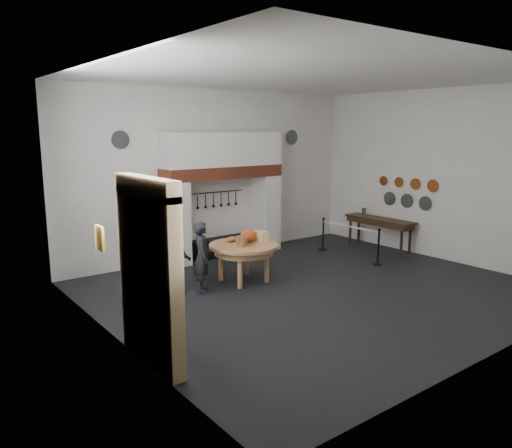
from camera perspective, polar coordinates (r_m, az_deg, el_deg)
floor at (r=11.11m, az=6.89°, el=-7.39°), size 9.00×8.00×0.02m
ceiling at (r=10.61m, az=7.47°, el=16.38°), size 9.00×8.00×0.02m
wall_back at (r=13.76m, az=-4.59°, el=5.77°), size 9.00×0.02×4.50m
wall_front at (r=8.28m, az=26.86°, el=1.23°), size 9.00×0.02×4.50m
wall_left at (r=8.17m, az=-16.09°, el=1.87°), size 0.02×8.00×4.50m
wall_right at (r=14.13m, az=20.41°, el=5.26°), size 0.02×8.00×4.50m
chimney_pier_left at (r=12.88m, az=-9.20°, el=0.04°), size 0.55×0.70×2.15m
chimney_pier_right at (r=14.47m, az=1.15°, el=1.37°), size 0.55×0.70×2.15m
hearth_brick_band at (r=13.46m, az=-3.79°, el=5.92°), size 3.50×0.72×0.32m
chimney_hood at (r=13.42m, az=-3.82°, el=8.52°), size 3.50×0.70×0.90m
iron_range at (r=13.85m, az=-3.84°, el=-2.58°), size 1.90×0.45×0.50m
utensil_rail at (r=13.74m, az=-4.38°, el=3.67°), size 1.60×0.02×0.02m
door_recess at (r=7.50m, az=-12.67°, el=-6.61°), size 0.04×1.10×2.50m
door_jamb_near at (r=6.92m, az=-9.55°, el=-7.55°), size 0.22×0.30×2.60m
door_jamb_far at (r=8.14m, az=-14.17°, el=-4.92°), size 0.22×0.30×2.60m
door_lintel at (r=7.25m, az=-12.48°, el=4.13°), size 0.22×1.70×0.30m
wall_plaque at (r=9.04m, az=-17.42°, el=-1.56°), size 0.05×0.34×0.44m
work_table at (r=11.37m, az=-1.41°, el=-2.49°), size 1.85×1.85×0.07m
pumpkin at (r=11.52m, az=-0.90°, el=-1.34°), size 0.36×0.36×0.31m
cheese_block_big at (r=11.59m, az=0.73°, el=-1.44°), size 0.22×0.22×0.24m
cheese_block_small at (r=11.81m, az=-0.24°, el=-1.30°), size 0.18×0.18×0.20m
wicker_basket at (r=11.13m, az=-1.59°, el=-2.01°), size 0.37×0.37×0.22m
bread_loaf at (r=11.57m, az=-2.83°, el=-1.75°), size 0.31×0.18×0.13m
visitor_near at (r=10.76m, az=-6.16°, el=-3.75°), size 0.59×0.66×1.53m
visitor_far at (r=10.91m, az=-9.05°, el=-3.69°), size 0.68×0.81×1.50m
side_table at (r=14.93m, az=13.94°, el=0.54°), size 0.55×2.20×0.06m
pewter_jug at (r=15.29m, az=12.22°, el=1.38°), size 0.12×0.12×0.22m
copper_pan_a at (r=14.23m, az=19.57°, el=4.13°), size 0.03×0.34×0.34m
copper_pan_b at (r=14.54m, az=17.76°, el=4.37°), size 0.03×0.32×0.32m
copper_pan_c at (r=14.86m, az=16.03°, el=4.60°), size 0.03×0.30×0.30m
copper_pan_d at (r=15.19m, az=14.37°, el=4.81°), size 0.03×0.28×0.28m
pewter_plate_left at (r=14.40m, az=18.78°, el=2.25°), size 0.03×0.40×0.40m
pewter_plate_mid at (r=14.74m, az=16.86°, el=2.55°), size 0.03×0.40×0.40m
pewter_plate_right at (r=15.10m, az=15.02°, el=2.83°), size 0.03×0.40×0.40m
pewter_plate_back_left at (r=12.42m, az=-15.24°, el=9.27°), size 0.44×0.03×0.44m
pewter_plate_back_right at (r=15.30m, az=4.11°, el=9.85°), size 0.44×0.03×0.44m
barrier_post_near at (r=13.19m, az=13.81°, el=-2.66°), size 0.05×0.05×0.90m
barrier_post_far at (r=14.50m, az=7.68°, el=-1.23°), size 0.05×0.05×0.90m
barrier_rope at (r=13.74m, az=10.66°, el=-0.29°), size 0.04×2.00×0.04m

